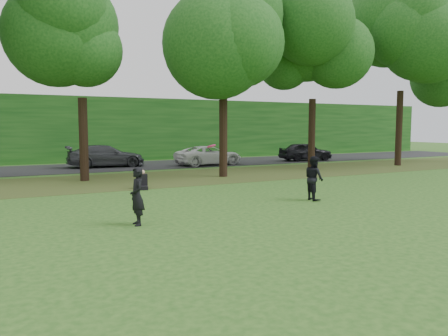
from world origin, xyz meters
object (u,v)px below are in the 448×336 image
frisbee (211,146)px  seated_person (143,182)px  player_right (314,178)px  player_left (137,196)px

frisbee → seated_person: (-0.37, 6.07, -1.78)m
frisbee → seated_person: bearing=93.5°
player_right → seated_person: player_right is taller
player_right → seated_person: 7.46m
player_left → seated_person: size_ratio=1.93×
player_left → seated_person: (2.24, 6.76, -0.49)m
player_right → frisbee: frisbee is taller
frisbee → seated_person: frisbee is taller
seated_person → player_left: bearing=-95.0°
player_right → frisbee: 4.55m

